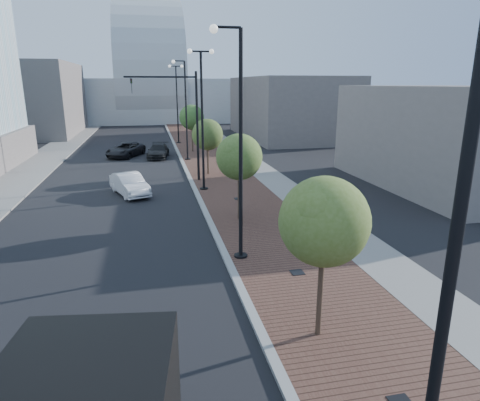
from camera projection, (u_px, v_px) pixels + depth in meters
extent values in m
cube|color=#4C2D23|center=(209.00, 150.00, 46.52)|extent=(7.00, 140.00, 0.12)
cube|color=slate|center=(233.00, 149.00, 47.07)|extent=(2.40, 140.00, 0.13)
cube|color=gray|center=(177.00, 151.00, 45.81)|extent=(0.30, 140.00, 0.14)
cube|color=slate|center=(50.00, 155.00, 43.17)|extent=(4.00, 140.00, 0.12)
imported|color=silver|center=(130.00, 184.00, 27.78)|extent=(2.90, 4.58, 1.43)
imported|color=black|center=(126.00, 150.00, 42.34)|extent=(4.26, 5.59, 1.41)
imported|color=black|center=(158.00, 151.00, 41.74)|extent=(2.52, 4.82, 1.34)
imported|color=black|center=(309.00, 199.00, 23.59)|extent=(0.72, 0.58, 1.71)
cylinder|color=black|center=(447.00, 297.00, 5.16)|extent=(0.16, 0.16, 9.00)
cylinder|color=black|center=(241.00, 257.00, 17.68)|extent=(0.56, 0.56, 0.20)
cylinder|color=black|center=(241.00, 150.00, 16.46)|extent=(0.16, 0.16, 9.00)
cylinder|color=black|center=(227.00, 27.00, 15.15)|extent=(1.00, 0.10, 0.10)
sphere|color=silver|center=(214.00, 29.00, 15.06)|extent=(0.32, 0.32, 0.32)
cylinder|color=black|center=(204.00, 189.00, 28.98)|extent=(0.56, 0.56, 0.20)
cylinder|color=black|center=(202.00, 123.00, 27.76)|extent=(0.16, 0.16, 9.00)
cylinder|color=black|center=(201.00, 51.00, 26.55)|extent=(1.40, 0.10, 0.10)
sphere|color=silver|center=(190.00, 51.00, 26.40)|extent=(0.32, 0.32, 0.32)
sphere|color=silver|center=(212.00, 52.00, 26.69)|extent=(0.32, 0.32, 0.32)
cylinder|color=black|center=(188.00, 160.00, 40.27)|extent=(0.56, 0.56, 0.20)
cylinder|color=black|center=(186.00, 112.00, 39.05)|extent=(0.16, 0.16, 9.00)
cylinder|color=black|center=(179.00, 61.00, 37.74)|extent=(1.00, 0.10, 0.10)
sphere|color=silver|center=(173.00, 62.00, 37.66)|extent=(0.32, 0.32, 0.32)
cylinder|color=black|center=(179.00, 143.00, 51.57)|extent=(0.56, 0.56, 0.20)
cylinder|color=black|center=(177.00, 105.00, 50.35)|extent=(0.16, 0.16, 9.00)
cylinder|color=black|center=(176.00, 66.00, 49.14)|extent=(1.40, 0.10, 0.10)
sphere|color=silver|center=(170.00, 66.00, 49.00)|extent=(0.32, 0.32, 0.32)
sphere|color=silver|center=(182.00, 66.00, 49.28)|extent=(0.32, 0.32, 0.32)
cylinder|color=black|center=(197.00, 128.00, 30.75)|extent=(0.18, 0.18, 8.00)
cylinder|color=black|center=(160.00, 77.00, 29.27)|extent=(5.00, 0.12, 0.12)
imported|color=black|center=(132.00, 86.00, 29.03)|extent=(0.16, 0.20, 1.00)
cylinder|color=#382619|center=(320.00, 285.00, 11.81)|extent=(0.16, 0.16, 3.33)
sphere|color=#4C6422|center=(324.00, 221.00, 11.30)|extent=(2.48, 2.48, 2.48)
sphere|color=#4C6422|center=(333.00, 225.00, 11.73)|extent=(1.73, 1.73, 1.73)
sphere|color=#4C6422|center=(319.00, 214.00, 10.87)|extent=(1.49, 1.49, 1.49)
cylinder|color=#382619|center=(239.00, 192.00, 22.18)|extent=(0.16, 0.16, 3.26)
sphere|color=#436021|center=(239.00, 157.00, 21.68)|extent=(2.42, 2.42, 2.42)
sphere|color=#436021|center=(245.00, 160.00, 22.10)|extent=(1.69, 1.69, 1.69)
sphere|color=#436021|center=(235.00, 152.00, 21.24)|extent=(1.45, 1.45, 1.45)
cylinder|color=#382619|center=(208.00, 156.00, 33.50)|extent=(0.16, 0.16, 3.05)
sphere|color=#3B521C|center=(207.00, 135.00, 33.03)|extent=(2.47, 2.47, 2.47)
sphere|color=#3B521C|center=(212.00, 137.00, 33.45)|extent=(1.73, 1.73, 1.73)
sphere|color=#3B521C|center=(204.00, 131.00, 32.61)|extent=(1.48, 1.48, 1.48)
cylinder|color=#382619|center=(192.00, 136.00, 44.74)|extent=(0.16, 0.16, 3.47)
sphere|color=#2A511B|center=(192.00, 117.00, 44.21)|extent=(2.64, 2.64, 2.64)
sphere|color=#2A511B|center=(195.00, 119.00, 44.64)|extent=(1.85, 1.85, 1.85)
sphere|color=#2A511B|center=(189.00, 114.00, 43.77)|extent=(1.58, 1.58, 1.58)
cube|color=#A4ABAE|center=(152.00, 99.00, 86.70)|extent=(50.00, 28.00, 8.00)
cube|color=slate|center=(24.00, 99.00, 59.25)|extent=(14.00, 20.00, 10.00)
cube|color=#5F5855|center=(288.00, 107.00, 57.41)|extent=(12.00, 22.00, 8.00)
cube|color=#68615E|center=(450.00, 137.00, 29.71)|extent=(10.00, 16.00, 7.00)
cube|color=black|center=(297.00, 272.00, 16.15)|extent=(0.50, 0.50, 0.02)
cube|color=black|center=(238.00, 199.00, 26.51)|extent=(0.50, 0.50, 0.02)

